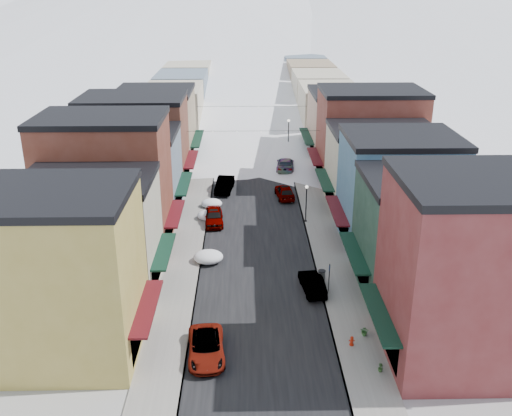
{
  "coord_description": "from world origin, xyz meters",
  "views": [
    {
      "loc": [
        -1.04,
        -28.75,
        23.2
      ],
      "look_at": [
        0.0,
        23.25,
        2.61
      ],
      "focal_mm": 40.0,
      "sensor_mm": 36.0,
      "label": 1
    }
  ],
  "objects_px": {
    "car_white_suv": "(206,347)",
    "car_silver_sedan": "(214,216)",
    "fire_hydrant": "(352,341)",
    "trash_can": "(322,276)",
    "car_dark_hatch": "(225,185)",
    "streetlamp_near": "(306,199)",
    "car_green_sedan": "(312,283)"
  },
  "relations": [
    {
      "from": "fire_hydrant",
      "to": "trash_can",
      "type": "distance_m",
      "value": 8.86
    },
    {
      "from": "fire_hydrant",
      "to": "car_green_sedan",
      "type": "bearing_deg",
      "value": 103.53
    },
    {
      "from": "car_white_suv",
      "to": "car_silver_sedan",
      "type": "bearing_deg",
      "value": 86.69
    },
    {
      "from": "car_green_sedan",
      "to": "trash_can",
      "type": "bearing_deg",
      "value": -135.48
    },
    {
      "from": "car_green_sedan",
      "to": "streetlamp_near",
      "type": "relative_size",
      "value": 1.09
    },
    {
      "from": "car_dark_hatch",
      "to": "fire_hydrant",
      "type": "bearing_deg",
      "value": -66.2
    },
    {
      "from": "car_green_sedan",
      "to": "fire_hydrant",
      "type": "height_order",
      "value": "car_green_sedan"
    },
    {
      "from": "car_white_suv",
      "to": "car_green_sedan",
      "type": "distance_m",
      "value": 11.71
    },
    {
      "from": "car_silver_sedan",
      "to": "car_dark_hatch",
      "type": "xyz_separation_m",
      "value": [
        0.8,
        9.82,
        0.05
      ]
    },
    {
      "from": "car_silver_sedan",
      "to": "streetlamp_near",
      "type": "xyz_separation_m",
      "value": [
        9.5,
        0.05,
        1.85
      ]
    },
    {
      "from": "fire_hydrant",
      "to": "car_silver_sedan",
      "type": "bearing_deg",
      "value": 115.69
    },
    {
      "from": "car_dark_hatch",
      "to": "trash_can",
      "type": "bearing_deg",
      "value": -62.26
    },
    {
      "from": "car_dark_hatch",
      "to": "trash_can",
      "type": "height_order",
      "value": "car_dark_hatch"
    },
    {
      "from": "car_white_suv",
      "to": "car_dark_hatch",
      "type": "height_order",
      "value": "car_dark_hatch"
    },
    {
      "from": "trash_can",
      "to": "streetlamp_near",
      "type": "height_order",
      "value": "streetlamp_near"
    },
    {
      "from": "car_white_suv",
      "to": "fire_hydrant",
      "type": "bearing_deg",
      "value": 0.19
    },
    {
      "from": "car_white_suv",
      "to": "trash_can",
      "type": "distance_m",
      "value": 13.15
    },
    {
      "from": "car_silver_sedan",
      "to": "trash_can",
      "type": "bearing_deg",
      "value": -57.95
    },
    {
      "from": "car_white_suv",
      "to": "fire_hydrant",
      "type": "xyz_separation_m",
      "value": [
        9.86,
        0.86,
        -0.25
      ]
    },
    {
      "from": "car_white_suv",
      "to": "car_green_sedan",
      "type": "xyz_separation_m",
      "value": [
        8.01,
        8.54,
        -0.0
      ]
    },
    {
      "from": "fire_hydrant",
      "to": "trash_can",
      "type": "bearing_deg",
      "value": 96.14
    },
    {
      "from": "fire_hydrant",
      "to": "streetlamp_near",
      "type": "relative_size",
      "value": 0.18
    },
    {
      "from": "car_silver_sedan",
      "to": "fire_hydrant",
      "type": "relative_size",
      "value": 6.71
    },
    {
      "from": "car_silver_sedan",
      "to": "car_green_sedan",
      "type": "distance_m",
      "value": 16.46
    },
    {
      "from": "trash_can",
      "to": "car_silver_sedan",
      "type": "bearing_deg",
      "value": 126.36
    },
    {
      "from": "car_dark_hatch",
      "to": "streetlamp_near",
      "type": "distance_m",
      "value": 13.2
    },
    {
      "from": "car_silver_sedan",
      "to": "streetlamp_near",
      "type": "distance_m",
      "value": 9.68
    },
    {
      "from": "car_green_sedan",
      "to": "trash_can",
      "type": "distance_m",
      "value": 1.44
    },
    {
      "from": "trash_can",
      "to": "fire_hydrant",
      "type": "bearing_deg",
      "value": -83.86
    },
    {
      "from": "car_green_sedan",
      "to": "streetlamp_near",
      "type": "bearing_deg",
      "value": -100.56
    },
    {
      "from": "streetlamp_near",
      "to": "fire_hydrant",
      "type": "bearing_deg",
      "value": -87.51
    },
    {
      "from": "car_white_suv",
      "to": "car_silver_sedan",
      "type": "distance_m",
      "value": 22.58
    }
  ]
}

